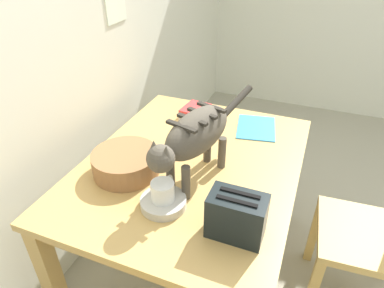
{
  "coord_description": "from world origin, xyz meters",
  "views": [
    {
      "loc": [
        -1.23,
        0.51,
        1.65
      ],
      "look_at": [
        -0.03,
        0.98,
        0.82
      ],
      "focal_mm": 31.6,
      "sensor_mm": 36.0,
      "label": 1
    }
  ],
  "objects": [
    {
      "name": "book_stack",
      "position": [
        0.42,
        1.14,
        0.75
      ],
      "size": [
        0.19,
        0.15,
        0.05
      ],
      "color": "silver",
      "rests_on": "dining_table"
    },
    {
      "name": "toaster",
      "position": [
        -0.38,
        0.68,
        0.81
      ],
      "size": [
        0.12,
        0.2,
        0.18
      ],
      "color": "black",
      "rests_on": "dining_table"
    },
    {
      "name": "magazine",
      "position": [
        0.4,
        0.77,
        0.73
      ],
      "size": [
        0.3,
        0.25,
        0.01
      ],
      "primitive_type": "cube",
      "rotation": [
        0.0,
        0.0,
        0.19
      ],
      "color": "#3389C3",
      "rests_on": "dining_table"
    },
    {
      "name": "coffee_mug",
      "position": [
        -0.34,
        0.98,
        0.8
      ],
      "size": [
        0.13,
        0.09,
        0.08
      ],
      "color": "white",
      "rests_on": "saucer_bowl"
    },
    {
      "name": "dining_table",
      "position": [
        -0.03,
        0.98,
        0.64
      ],
      "size": [
        1.24,
        0.97,
        0.72
      ],
      "color": "tan",
      "rests_on": "ground_plane"
    },
    {
      "name": "wall_rear",
      "position": [
        0.0,
        1.68,
        1.25
      ],
      "size": [
        5.29,
        0.11,
        2.5
      ],
      "color": "silver",
      "rests_on": "ground_plane"
    },
    {
      "name": "cat",
      "position": [
        -0.15,
        0.92,
        0.95
      ],
      "size": [
        0.69,
        0.25,
        0.33
      ],
      "rotation": [
        0.0,
        0.0,
        1.3
      ],
      "color": "#514A3F",
      "rests_on": "dining_table"
    },
    {
      "name": "wooden_chair_far",
      "position": [
        0.08,
        0.12,
        0.46
      ],
      "size": [
        0.45,
        0.45,
        0.94
      ],
      "rotation": [
        0.0,
        0.0,
        0.07
      ],
      "color": "tan",
      "rests_on": "ground_plane"
    },
    {
      "name": "wicker_basket",
      "position": [
        -0.21,
        1.23,
        0.78
      ],
      "size": [
        0.3,
        0.3,
        0.1
      ],
      "color": "#94663F",
      "rests_on": "dining_table"
    },
    {
      "name": "saucer_bowl",
      "position": [
        -0.35,
        0.98,
        0.74
      ],
      "size": [
        0.18,
        0.18,
        0.04
      ],
      "primitive_type": "cylinder",
      "color": "#B8B6AD",
      "rests_on": "dining_table"
    }
  ]
}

